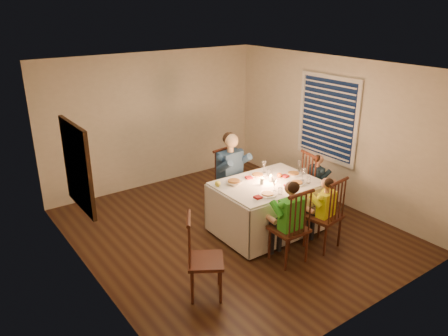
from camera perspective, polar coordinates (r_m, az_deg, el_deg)
ground at (r=7.12m, az=0.93°, el=-8.13°), size 5.00×5.00×0.00m
wall_left at (r=5.62m, az=-17.72°, el=-2.69°), size 0.02×5.00×2.60m
wall_right at (r=8.07m, az=13.94°, el=4.82°), size 0.02×5.00×2.60m
wall_back at (r=8.63m, az=-9.05°, el=6.20°), size 4.50×0.02×2.60m
ceiling at (r=6.28m, az=1.07°, el=13.08°), size 5.00×5.00×0.00m
dining_table at (r=6.88m, az=5.62°, el=-3.76°), size 1.60×1.17×0.80m
chair_adult at (r=7.71m, az=0.91°, el=-5.70°), size 0.52×0.50×1.13m
chair_near_left at (r=6.44m, az=8.22°, el=-11.81°), size 0.48×0.46×1.13m
chair_near_right at (r=6.85m, az=12.52°, el=-9.91°), size 0.52×0.51×1.13m
chair_end at (r=7.83m, az=11.75°, el=-5.73°), size 0.52×0.54×1.13m
chair_extra at (r=5.75m, az=-2.33°, el=-16.09°), size 0.60×0.61×1.10m
adult at (r=7.71m, az=0.91°, el=-5.70°), size 0.63×0.59×1.43m
child_green at (r=6.44m, az=8.22°, el=-11.81°), size 0.46×0.42×1.23m
child_yellow at (r=6.85m, az=12.52°, el=-9.91°), size 0.43×0.40×1.11m
child_teal at (r=7.83m, az=11.75°, el=-5.73°), size 0.39×0.41×1.07m
setting_adult at (r=7.03m, az=4.40°, el=-0.97°), size 0.26×0.26×0.02m
setting_green at (r=6.36m, az=5.70°, el=-3.47°), size 0.26×0.26×0.02m
setting_yellow at (r=6.80m, az=9.47°, el=-1.99°), size 0.26×0.26×0.02m
setting_teal at (r=7.15m, az=9.05°, el=-0.79°), size 0.26×0.26×0.02m
candle_left at (r=6.70m, az=4.98°, el=-1.76°), size 0.06×0.06×0.10m
candle_right at (r=6.81m, az=6.13°, el=-1.42°), size 0.06×0.06×0.10m
squash at (r=6.61m, az=-0.83°, el=-2.04°), size 0.09×0.09×0.09m
orange_fruit at (r=6.99m, az=7.24°, el=-0.94°), size 0.08×0.08×0.08m
serving_bowl at (r=6.68m, az=1.30°, el=-1.93°), size 0.28×0.28×0.06m
wall_mirror at (r=5.83m, az=-18.60°, el=0.16°), size 0.06×0.95×1.15m
window_blinds at (r=8.05m, az=13.32°, el=6.31°), size 0.07×1.34×1.54m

